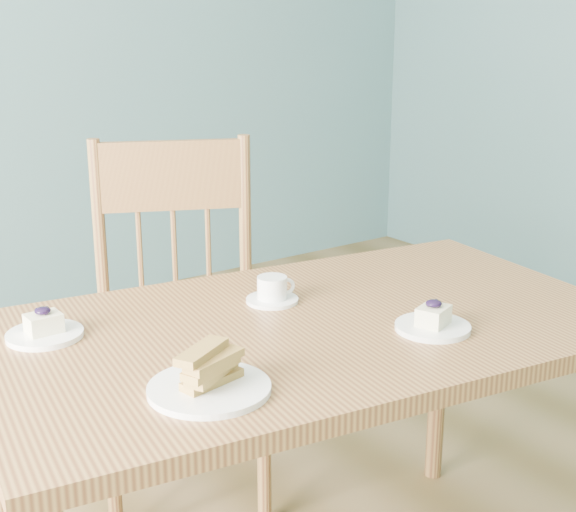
{
  "coord_description": "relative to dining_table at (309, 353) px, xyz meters",
  "views": [
    {
      "loc": [
        -0.97,
        -1.16,
        1.35
      ],
      "look_at": [
        -0.01,
        0.15,
        0.87
      ],
      "focal_mm": 50.0,
      "sensor_mm": 36.0,
      "label": 1
    }
  ],
  "objects": [
    {
      "name": "dining_table",
      "position": [
        0.0,
        0.0,
        0.0
      ],
      "size": [
        1.47,
        0.98,
        0.73
      ],
      "rotation": [
        0.0,
        0.0,
        -0.15
      ],
      "color": "olive",
      "rests_on": "ground"
    },
    {
      "name": "cheesecake_plate_far",
      "position": [
        -0.49,
        0.25,
        0.09
      ],
      "size": [
        0.15,
        0.15,
        0.06
      ],
      "rotation": [
        0.0,
        0.0,
        0.02
      ],
      "color": "white",
      "rests_on": "dining_table"
    },
    {
      "name": "biscotti_plate",
      "position": [
        -0.35,
        -0.16,
        0.1
      ],
      "size": [
        0.22,
        0.22,
        0.09
      ],
      "rotation": [
        0.0,
        0.0,
        0.27
      ],
      "color": "white",
      "rests_on": "dining_table"
    },
    {
      "name": "room",
      "position": [
        -0.01,
        -0.1,
        0.69
      ],
      "size": [
        5.01,
        5.01,
        2.71
      ],
      "color": "olive",
      "rests_on": "ground"
    },
    {
      "name": "cheesecake_plate_near",
      "position": [
        0.18,
        -0.19,
        0.09
      ],
      "size": [
        0.16,
        0.16,
        0.07
      ],
      "rotation": [
        0.0,
        0.0,
        0.34
      ],
      "color": "white",
      "rests_on": "dining_table"
    },
    {
      "name": "coffee_cup",
      "position": [
        0.01,
        0.15,
        0.1
      ],
      "size": [
        0.12,
        0.12,
        0.06
      ],
      "rotation": [
        0.0,
        0.0,
        -0.37
      ],
      "color": "white",
      "rests_on": "dining_table"
    },
    {
      "name": "dining_chair",
      "position": [
        0.03,
        0.64,
        -0.13
      ],
      "size": [
        0.62,
        0.61,
        1.03
      ],
      "rotation": [
        0.0,
        0.0,
        -0.44
      ],
      "color": "olive",
      "rests_on": "ground"
    }
  ]
}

